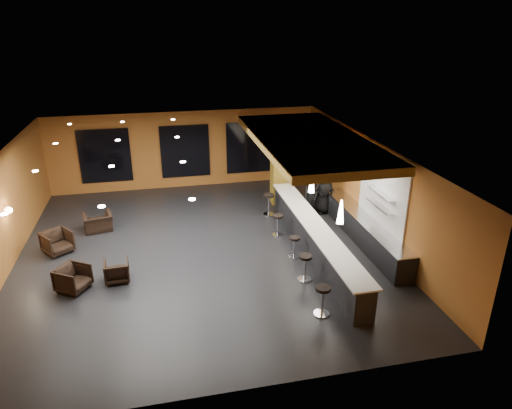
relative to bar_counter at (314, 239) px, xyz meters
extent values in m
cube|color=black|center=(-3.65, 1.00, -0.55)|extent=(12.00, 13.00, 0.10)
cube|color=black|center=(-3.65, 1.00, 3.05)|extent=(12.00, 13.00, 0.10)
cube|color=#A76025|center=(-3.65, 7.55, 1.25)|extent=(12.00, 0.10, 3.50)
cube|color=#A76025|center=(-3.65, -5.55, 1.25)|extent=(12.00, 0.10, 3.50)
cube|color=#A76025|center=(2.40, 1.00, 1.25)|extent=(0.10, 13.00, 3.50)
cube|color=olive|center=(0.35, 2.00, 2.86)|extent=(3.60, 8.00, 0.28)
cube|color=black|center=(-7.15, 7.44, 1.20)|extent=(2.20, 0.06, 2.40)
cube|color=black|center=(-3.65, 7.44, 1.20)|extent=(2.20, 0.06, 2.40)
cube|color=black|center=(-0.65, 7.44, 1.20)|extent=(2.20, 0.06, 2.40)
cube|color=white|center=(2.31, 0.00, 1.50)|extent=(0.06, 3.20, 2.40)
cube|color=black|center=(0.00, 0.00, 0.00)|extent=(0.60, 8.00, 1.00)
cube|color=white|center=(0.00, 0.00, 0.52)|extent=(0.78, 8.10, 0.05)
cube|color=black|center=(2.00, 0.50, -0.07)|extent=(0.70, 6.00, 0.86)
cube|color=silver|center=(2.00, 0.50, 0.39)|extent=(0.72, 6.00, 0.03)
cube|color=silver|center=(2.17, -0.20, 1.10)|extent=(0.30, 1.50, 0.03)
cube|color=silver|center=(2.17, -0.20, 1.55)|extent=(0.30, 1.50, 0.03)
cube|color=olive|center=(0.00, 4.60, 1.25)|extent=(0.60, 0.60, 3.50)
sphere|color=#FFE5B2|center=(-9.53, 1.50, 1.30)|extent=(0.22, 0.22, 0.22)
cone|color=white|center=(0.00, -2.00, 1.85)|extent=(0.20, 0.20, 0.70)
cone|color=white|center=(0.00, 0.50, 1.85)|extent=(0.20, 0.20, 0.70)
cone|color=white|center=(0.00, 3.00, 1.85)|extent=(0.20, 0.20, 0.70)
imported|color=black|center=(0.64, 2.36, 0.43)|extent=(0.80, 0.69, 1.86)
imported|color=black|center=(1.52, 3.28, 0.36)|extent=(0.86, 0.69, 1.73)
imported|color=black|center=(1.49, 3.15, 0.39)|extent=(0.90, 0.60, 1.79)
imported|color=black|center=(-7.54, -0.64, -0.13)|extent=(1.12, 1.11, 0.75)
imported|color=black|center=(-6.34, -0.39, -0.17)|extent=(0.75, 0.77, 0.66)
imported|color=black|center=(-8.39, 1.86, -0.11)|extent=(1.18, 1.18, 0.78)
imported|color=black|center=(-7.23, 3.37, -0.17)|extent=(1.18, 1.08, 0.66)
cylinder|color=silver|center=(-0.91, -3.31, -0.48)|extent=(0.43, 0.43, 0.03)
cylinder|color=silver|center=(-0.91, -3.31, -0.10)|extent=(0.08, 0.08, 0.75)
cylinder|color=black|center=(-0.91, -3.31, 0.31)|extent=(0.41, 0.41, 0.09)
cylinder|color=silver|center=(-0.82, -1.56, -0.48)|extent=(0.42, 0.42, 0.03)
cylinder|color=silver|center=(-0.82, -1.56, -0.11)|extent=(0.07, 0.07, 0.73)
cylinder|color=black|center=(-0.82, -1.56, 0.29)|extent=(0.40, 0.40, 0.08)
cylinder|color=silver|center=(-0.71, -0.13, -0.49)|extent=(0.37, 0.37, 0.03)
cylinder|color=silver|center=(-0.71, -0.13, -0.16)|extent=(0.06, 0.06, 0.64)
cylinder|color=black|center=(-0.71, -0.13, 0.19)|extent=(0.35, 0.35, 0.07)
cylinder|color=silver|center=(-0.83, 1.57, -0.49)|extent=(0.40, 0.40, 0.03)
cylinder|color=silver|center=(-0.83, 1.57, -0.13)|extent=(0.07, 0.07, 0.70)
cylinder|color=black|center=(-0.83, 1.57, 0.25)|extent=(0.38, 0.38, 0.08)
cylinder|color=silver|center=(-0.70, 3.44, -0.48)|extent=(0.44, 0.44, 0.03)
cylinder|color=silver|center=(-0.70, 3.44, -0.09)|extent=(0.08, 0.08, 0.77)
cylinder|color=black|center=(-0.70, 3.44, 0.32)|extent=(0.42, 0.42, 0.09)
camera|label=1|loc=(-4.79, -12.86, 6.87)|focal=32.00mm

